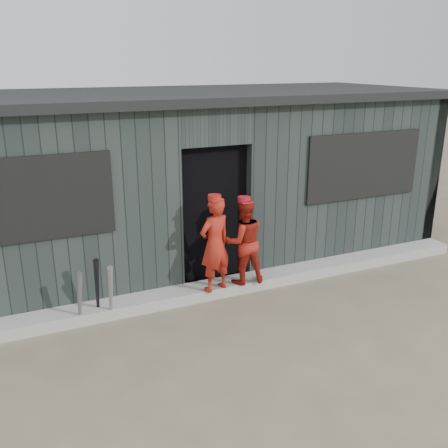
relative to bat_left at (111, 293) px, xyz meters
name	(u,v)px	position (x,y,z in m)	size (l,w,h in m)	color
ground	(292,360)	(1.59, -1.58, -0.40)	(80.00, 80.00, 0.00)	brown
curb	(223,287)	(1.59, 0.24, -0.33)	(8.00, 0.36, 0.15)	#9D9E99
bat_left	(111,293)	(0.00, 0.00, 0.00)	(0.07, 0.07, 0.82)	gray
bat_mid	(80,299)	(-0.36, 0.05, -0.03)	(0.07, 0.07, 0.76)	slate
bat_right	(97,289)	(-0.13, 0.14, 0.03)	(0.07, 0.07, 0.86)	black
player_red_left	(215,244)	(1.40, 0.08, 0.39)	(0.47, 0.31, 1.28)	#A92114
player_red_right	(244,241)	(1.85, 0.15, 0.34)	(0.58, 0.45, 1.19)	maroon
player_grey_back	(240,232)	(2.16, 0.92, 0.19)	(0.58, 0.37, 1.18)	#B5B5B5
dugout	(181,177)	(1.59, 1.92, 0.89)	(8.30, 3.30, 2.62)	black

